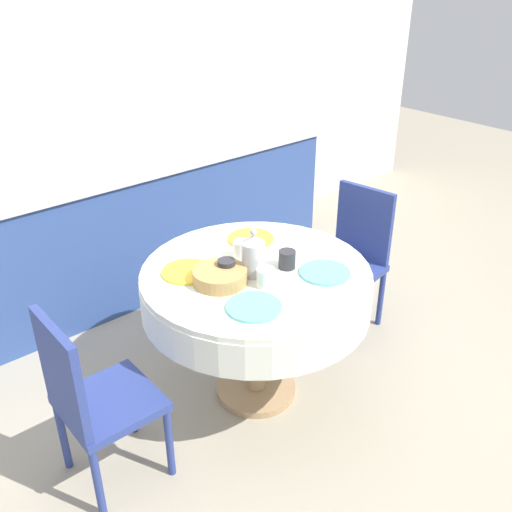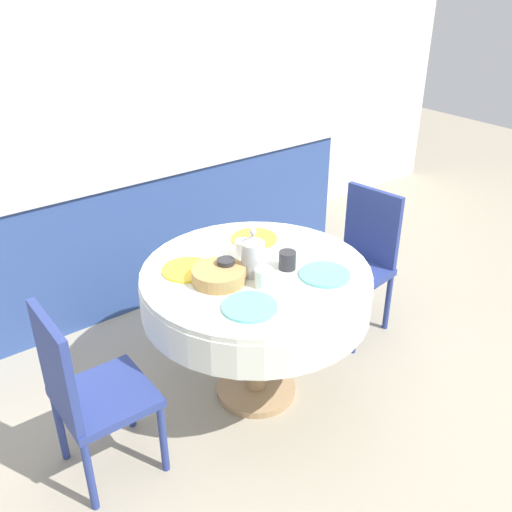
# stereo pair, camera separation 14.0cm
# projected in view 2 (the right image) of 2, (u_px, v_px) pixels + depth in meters

# --- Properties ---
(ground_plane) EXTENTS (12.00, 12.00, 0.00)m
(ground_plane) POSITION_uv_depth(u_px,v_px,m) (256.00, 391.00, 3.18)
(ground_plane) COLOR #9E937F
(wall_back) EXTENTS (7.00, 0.05, 2.60)m
(wall_back) POSITION_uv_depth(u_px,v_px,m) (96.00, 98.00, 3.82)
(wall_back) COLOR silver
(wall_back) RESTS_ON ground_plane
(kitchen_counter) EXTENTS (3.24, 0.64, 0.94)m
(kitchen_counter) POSITION_uv_depth(u_px,v_px,m) (131.00, 226.00, 3.98)
(kitchen_counter) COLOR #2D4784
(kitchen_counter) RESTS_ON ground_plane
(dining_table) EXTENTS (1.16, 1.16, 0.78)m
(dining_table) POSITION_uv_depth(u_px,v_px,m) (256.00, 293.00, 2.88)
(dining_table) COLOR tan
(dining_table) RESTS_ON ground_plane
(chair_left) EXTENTS (0.45, 0.45, 0.91)m
(chair_left) POSITION_uv_depth(u_px,v_px,m) (360.00, 257.00, 3.53)
(chair_left) COLOR navy
(chair_left) RESTS_ON ground_plane
(chair_right) EXTENTS (0.40, 0.40, 0.91)m
(chair_right) POSITION_uv_depth(u_px,v_px,m) (86.00, 390.00, 2.46)
(chair_right) COLOR navy
(chair_right) RESTS_ON ground_plane
(plate_near_left) EXTENTS (0.25, 0.25, 0.01)m
(plate_near_left) POSITION_uv_depth(u_px,v_px,m) (250.00, 307.00, 2.52)
(plate_near_left) COLOR #60BCB7
(plate_near_left) RESTS_ON dining_table
(cup_near_left) EXTENTS (0.09, 0.09, 0.09)m
(cup_near_left) POSITION_uv_depth(u_px,v_px,m) (264.00, 278.00, 2.66)
(cup_near_left) COLOR white
(cup_near_left) RESTS_ON dining_table
(plate_near_right) EXTENTS (0.25, 0.25, 0.01)m
(plate_near_right) POSITION_uv_depth(u_px,v_px,m) (325.00, 275.00, 2.77)
(plate_near_right) COLOR #60BCB7
(plate_near_right) RESTS_ON dining_table
(cup_near_right) EXTENTS (0.09, 0.09, 0.09)m
(cup_near_right) POSITION_uv_depth(u_px,v_px,m) (287.00, 260.00, 2.81)
(cup_near_right) COLOR #28282D
(cup_near_right) RESTS_ON dining_table
(plate_far_left) EXTENTS (0.25, 0.25, 0.01)m
(plate_far_left) POSITION_uv_depth(u_px,v_px,m) (187.00, 270.00, 2.81)
(plate_far_left) COLOR yellow
(plate_far_left) RESTS_ON dining_table
(cup_far_left) EXTENTS (0.09, 0.09, 0.09)m
(cup_far_left) POSITION_uv_depth(u_px,v_px,m) (226.00, 268.00, 2.74)
(cup_far_left) COLOR #28282D
(cup_far_left) RESTS_ON dining_table
(plate_far_right) EXTENTS (0.25, 0.25, 0.01)m
(plate_far_right) POSITION_uv_depth(u_px,v_px,m) (254.00, 238.00, 3.11)
(plate_far_right) COLOR yellow
(plate_far_right) RESTS_ON dining_table
(cup_far_right) EXTENTS (0.09, 0.09, 0.09)m
(cup_far_right) POSITION_uv_depth(u_px,v_px,m) (243.00, 249.00, 2.92)
(cup_far_right) COLOR white
(cup_far_right) RESTS_ON dining_table
(coffee_carafe) EXTENTS (0.11, 0.11, 0.25)m
(coffee_carafe) POSITION_uv_depth(u_px,v_px,m) (253.00, 255.00, 2.73)
(coffee_carafe) COLOR #B2B2B7
(coffee_carafe) RESTS_ON dining_table
(bread_basket) EXTENTS (0.26, 0.26, 0.07)m
(bread_basket) POSITION_uv_depth(u_px,v_px,m) (219.00, 275.00, 2.71)
(bread_basket) COLOR #AD844C
(bread_basket) RESTS_ON dining_table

